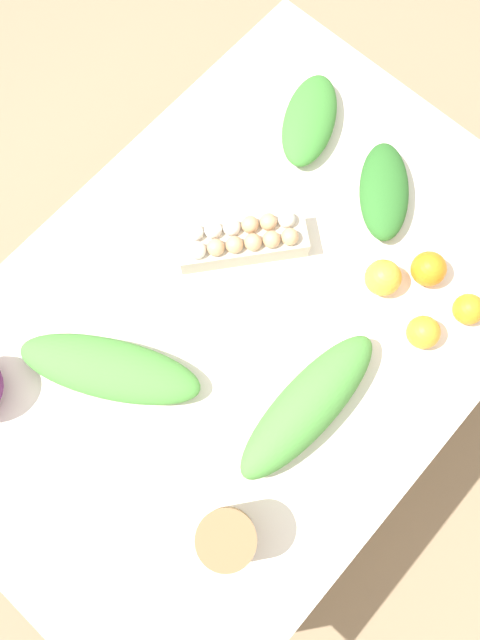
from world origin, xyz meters
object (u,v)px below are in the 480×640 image
greens_bunch_dandelion (384,191)px  orange_0 (429,269)px  greens_bunch_kale (310,120)px  orange_1 (423,332)px  orange_2 (383,278)px  greens_bunch_scallion (110,369)px  paper_bag (227,538)px  orange_3 (468,309)px  egg_carton (242,240)px  greens_bunch_chard (308,406)px

greens_bunch_dandelion → orange_0: size_ratio=3.15×
orange_0 → greens_bunch_dandelion: bearing=66.1°
greens_bunch_kale → orange_1: 0.58m
orange_2 → greens_bunch_scallion: bearing=151.0°
paper_bag → orange_1: paper_bag is taller
paper_bag → orange_3: bearing=-6.1°
orange_0 → orange_2: size_ratio=0.97×
greens_bunch_scallion → egg_carton: bearing=-1.8°
egg_carton → greens_bunch_dandelion: size_ratio=1.15×
egg_carton → greens_bunch_kale: (0.34, 0.09, -0.01)m
greens_bunch_dandelion → orange_3: size_ratio=3.60×
greens_bunch_chard → greens_bunch_scallion: size_ratio=0.99×
orange_0 → orange_3: orange_0 is taller
egg_carton → orange_1: bearing=142.5°
greens_bunch_chard → greens_bunch_dandelion: greens_bunch_chard is taller
paper_bag → greens_bunch_kale: 0.97m
egg_carton → greens_bunch_dandelion: bearing=-168.2°
egg_carton → greens_bunch_dandelion: (0.31, -0.16, -0.01)m
greens_bunch_chard → orange_1: greens_bunch_chard is taller
orange_0 → paper_bag: bearing=-176.3°
egg_carton → paper_bag: size_ratio=2.11×
paper_bag → orange_2: paper_bag is taller
paper_bag → greens_bunch_kale: paper_bag is taller
paper_bag → orange_1: (0.60, -0.03, -0.03)m
greens_bunch_dandelion → orange_2: orange_2 is taller
greens_bunch_scallion → orange_3: 0.79m
greens_bunch_dandelion → paper_bag: bearing=-163.4°
paper_bag → greens_bunch_chard: bearing=9.2°
orange_0 → greens_bunch_kale: bearing=75.4°
egg_carton → orange_2: egg_carton is taller
greens_bunch_scallion → orange_0: bearing=-30.1°
greens_bunch_chard → orange_0: size_ratio=5.00×
paper_bag → orange_0: size_ratio=1.72×
greens_bunch_dandelion → orange_0: bearing=-113.9°
orange_1 → orange_3: orange_1 is taller
orange_1 → greens_bunch_dandelion: bearing=52.7°
orange_0 → greens_bunch_chard: bearing=179.6°
greens_bunch_chard → greens_bunch_scallion: bearing=121.2°
orange_3 → greens_bunch_dandelion: bearing=72.5°
orange_1 → orange_3: bearing=-21.0°
egg_carton → greens_bunch_chard: size_ratio=0.72×
orange_3 → orange_0: bearing=83.4°
paper_bag → greens_bunch_scallion: (0.08, 0.41, -0.03)m
orange_1 → orange_3: size_ratio=1.06×
egg_carton → orange_1: egg_carton is taller
paper_bag → orange_1: size_ratio=1.85×
greens_bunch_scallion → orange_0: (0.64, -0.37, 0.00)m
egg_carton → greens_bunch_kale: bearing=-126.2°
paper_bag → greens_bunch_chard: (0.31, 0.05, -0.02)m
paper_bag → greens_bunch_scallion: bearing=78.6°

